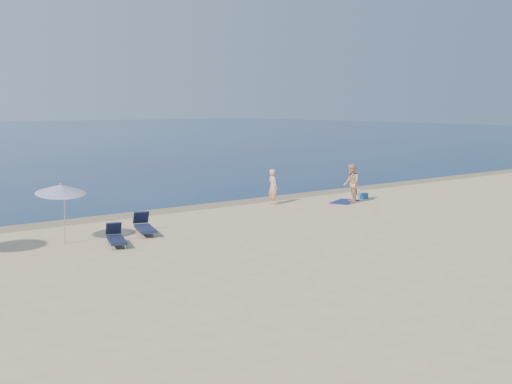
% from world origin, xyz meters
% --- Properties ---
extents(wet_sand_strip, '(240.00, 1.60, 0.00)m').
position_xyz_m(wet_sand_strip, '(0.00, 19.40, 0.00)').
color(wet_sand_strip, '#847254').
rests_on(wet_sand_strip, ground).
extents(person_left, '(0.51, 0.68, 1.69)m').
position_xyz_m(person_left, '(1.42, 17.86, 0.84)').
color(person_left, '#E29B7F').
rests_on(person_left, ground).
extents(person_right, '(1.15, 1.17, 1.90)m').
position_xyz_m(person_right, '(4.68, 15.86, 0.95)').
color(person_right, tan).
rests_on(person_right, ground).
extents(beach_towel, '(1.99, 1.59, 0.03)m').
position_xyz_m(beach_towel, '(4.64, 16.27, 0.01)').
color(beach_towel, '#101951').
rests_on(beach_towel, ground).
extents(white_bag, '(0.41, 0.36, 0.33)m').
position_xyz_m(white_bag, '(6.62, 17.33, 0.16)').
color(white_bag, white).
rests_on(white_bag, ground).
extents(blue_cooler, '(0.45, 0.36, 0.29)m').
position_xyz_m(blue_cooler, '(6.21, 16.46, 0.14)').
color(blue_cooler, '#1B5895').
rests_on(blue_cooler, ground).
extents(umbrella_near, '(1.86, 1.88, 2.19)m').
position_xyz_m(umbrella_near, '(-9.80, 15.59, 1.88)').
color(umbrella_near, silver).
rests_on(umbrella_near, ground).
extents(lounger_left, '(1.01, 1.69, 0.71)m').
position_xyz_m(lounger_left, '(-8.49, 14.18, 0.26)').
color(lounger_left, '#121934').
rests_on(lounger_left, ground).
extents(lounger_right, '(1.06, 1.84, 0.77)m').
position_xyz_m(lounger_right, '(-6.82, 15.29, 0.28)').
color(lounger_right, '#161D3D').
rests_on(lounger_right, ground).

